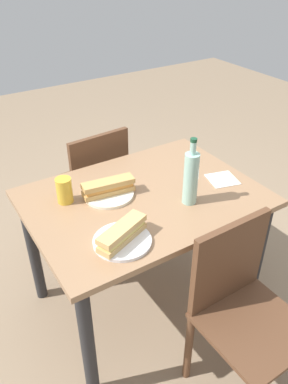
{
  "coord_description": "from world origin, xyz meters",
  "views": [
    {
      "loc": [
        -0.82,
        -1.3,
        1.75
      ],
      "look_at": [
        0.0,
        0.0,
        0.75
      ],
      "focal_mm": 35.87,
      "sensor_mm": 36.0,
      "label": 1
    }
  ],
  "objects_px": {
    "dining_table": "(144,214)",
    "beer_glass": "(64,190)",
    "baguette_sandwich_near": "(108,187)",
    "knife_near": "(103,187)",
    "baguette_sandwich_far": "(122,233)",
    "knife_far": "(110,236)",
    "chair_near": "(241,305)",
    "chair_far": "(94,183)",
    "plate_near": "(109,194)",
    "water_bottle": "(191,177)",
    "plate_far": "(122,241)"
  },
  "relations": [
    {
      "from": "baguette_sandwich_near",
      "to": "knife_far",
      "type": "height_order",
      "value": "baguette_sandwich_near"
    },
    {
      "from": "plate_near",
      "to": "knife_near",
      "type": "height_order",
      "value": "knife_near"
    },
    {
      "from": "knife_near",
      "to": "baguette_sandwich_near",
      "type": "bearing_deg",
      "value": -85.99
    },
    {
      "from": "plate_far",
      "to": "chair_near",
      "type": "bearing_deg",
      "value": -44.89
    },
    {
      "from": "baguette_sandwich_far",
      "to": "water_bottle",
      "type": "height_order",
      "value": "water_bottle"
    },
    {
      "from": "chair_far",
      "to": "beer_glass",
      "type": "xyz_separation_m",
      "value": [
        -0.34,
        -0.44,
        0.31
      ]
    },
    {
      "from": "plate_far",
      "to": "beer_glass",
      "type": "distance_m",
      "value": 0.41
    },
    {
      "from": "baguette_sandwich_near",
      "to": "beer_glass",
      "type": "xyz_separation_m",
      "value": [
        -0.19,
        0.07,
        0.01
      ]
    },
    {
      "from": "chair_far",
      "to": "water_bottle",
      "type": "height_order",
      "value": "water_bottle"
    },
    {
      "from": "plate_near",
      "to": "baguette_sandwich_near",
      "type": "distance_m",
      "value": 0.04
    },
    {
      "from": "baguette_sandwich_near",
      "to": "knife_near",
      "type": "xyz_separation_m",
      "value": [
        -0.0,
        0.06,
        -0.03
      ]
    },
    {
      "from": "knife_near",
      "to": "beer_glass",
      "type": "bearing_deg",
      "value": 177.0
    },
    {
      "from": "chair_far",
      "to": "water_bottle",
      "type": "distance_m",
      "value": 0.86
    },
    {
      "from": "baguette_sandwich_near",
      "to": "dining_table",
      "type": "bearing_deg",
      "value": -32.08
    },
    {
      "from": "baguette_sandwich_far",
      "to": "beer_glass",
      "type": "height_order",
      "value": "beer_glass"
    },
    {
      "from": "dining_table",
      "to": "baguette_sandwich_near",
      "type": "distance_m",
      "value": 0.23
    },
    {
      "from": "baguette_sandwich_near",
      "to": "knife_near",
      "type": "bearing_deg",
      "value": 94.01
    },
    {
      "from": "baguette_sandwich_near",
      "to": "water_bottle",
      "type": "distance_m",
      "value": 0.39
    },
    {
      "from": "knife_near",
      "to": "plate_far",
      "type": "height_order",
      "value": "knife_near"
    },
    {
      "from": "chair_near",
      "to": "water_bottle",
      "type": "relative_size",
      "value": 2.58
    },
    {
      "from": "knife_far",
      "to": "beer_glass",
      "type": "distance_m",
      "value": 0.36
    },
    {
      "from": "dining_table",
      "to": "beer_glass",
      "type": "distance_m",
      "value": 0.41
    },
    {
      "from": "dining_table",
      "to": "water_bottle",
      "type": "distance_m",
      "value": 0.33
    },
    {
      "from": "dining_table",
      "to": "plate_near",
      "type": "relative_size",
      "value": 4.6
    },
    {
      "from": "knife_far",
      "to": "knife_near",
      "type": "bearing_deg",
      "value": 67.67
    },
    {
      "from": "knife_near",
      "to": "chair_near",
      "type": "bearing_deg",
      "value": -71.65
    },
    {
      "from": "knife_far",
      "to": "baguette_sandwich_far",
      "type": "bearing_deg",
      "value": -56.07
    },
    {
      "from": "dining_table",
      "to": "chair_near",
      "type": "height_order",
      "value": "chair_near"
    },
    {
      "from": "plate_near",
      "to": "knife_far",
      "type": "xyz_separation_m",
      "value": [
        -0.14,
        -0.29,
        0.01
      ]
    },
    {
      "from": "chair_near",
      "to": "baguette_sandwich_far",
      "type": "height_order",
      "value": "chair_near"
    },
    {
      "from": "knife_far",
      "to": "chair_near",
      "type": "bearing_deg",
      "value": -45.98
    },
    {
      "from": "baguette_sandwich_far",
      "to": "water_bottle",
      "type": "xyz_separation_m",
      "value": [
        0.41,
        0.09,
        0.08
      ]
    },
    {
      "from": "beer_glass",
      "to": "chair_far",
      "type": "bearing_deg",
      "value": 52.28
    },
    {
      "from": "beer_glass",
      "to": "plate_near",
      "type": "bearing_deg",
      "value": -18.54
    },
    {
      "from": "baguette_sandwich_near",
      "to": "knife_far",
      "type": "bearing_deg",
      "value": -116.7
    },
    {
      "from": "baguette_sandwich_near",
      "to": "knife_far",
      "type": "distance_m",
      "value": 0.32
    },
    {
      "from": "plate_far",
      "to": "knife_far",
      "type": "distance_m",
      "value": 0.06
    },
    {
      "from": "plate_far",
      "to": "knife_far",
      "type": "height_order",
      "value": "knife_far"
    },
    {
      "from": "baguette_sandwich_far",
      "to": "knife_near",
      "type": "bearing_deg",
      "value": 74.11
    },
    {
      "from": "chair_far",
      "to": "plate_far",
      "type": "distance_m",
      "value": 0.92
    },
    {
      "from": "baguette_sandwich_near",
      "to": "baguette_sandwich_far",
      "type": "xyz_separation_m",
      "value": [
        -0.11,
        -0.33,
        0.0
      ]
    },
    {
      "from": "chair_far",
      "to": "knife_far",
      "type": "xyz_separation_m",
      "value": [
        -0.29,
        -0.8,
        0.26
      ]
    },
    {
      "from": "plate_near",
      "to": "baguette_sandwich_near",
      "type": "relative_size",
      "value": 0.94
    },
    {
      "from": "knife_near",
      "to": "knife_far",
      "type": "distance_m",
      "value": 0.37
    },
    {
      "from": "chair_near",
      "to": "baguette_sandwich_far",
      "type": "bearing_deg",
      "value": 135.11
    },
    {
      "from": "plate_far",
      "to": "dining_table",
      "type": "bearing_deg",
      "value": 43.35
    },
    {
      "from": "beer_glass",
      "to": "plate_far",
      "type": "bearing_deg",
      "value": -78.64
    },
    {
      "from": "knife_near",
      "to": "plate_far",
      "type": "distance_m",
      "value": 0.4
    },
    {
      "from": "baguette_sandwich_near",
      "to": "beer_glass",
      "type": "relative_size",
      "value": 2.08
    },
    {
      "from": "baguette_sandwich_far",
      "to": "plate_near",
      "type": "bearing_deg",
      "value": 71.04
    }
  ]
}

